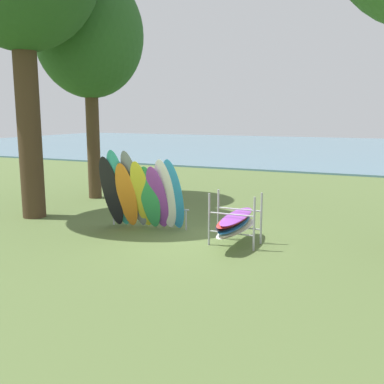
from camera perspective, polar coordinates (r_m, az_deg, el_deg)
ground_plane at (r=11.16m, az=-0.98°, el=-6.03°), size 80.00×80.00×0.00m
lake_water at (r=41.80m, az=17.92°, el=5.37°), size 80.00×36.00×0.10m
tree_mid_behind at (r=16.89m, az=-13.07°, el=18.92°), size 3.81×3.81×8.02m
leaning_board_pile at (r=11.84m, az=-6.52°, el=-0.28°), size 2.30×1.28×2.20m
board_storage_rack at (r=10.60m, az=5.60°, el=-3.86°), size 1.15×2.13×1.25m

